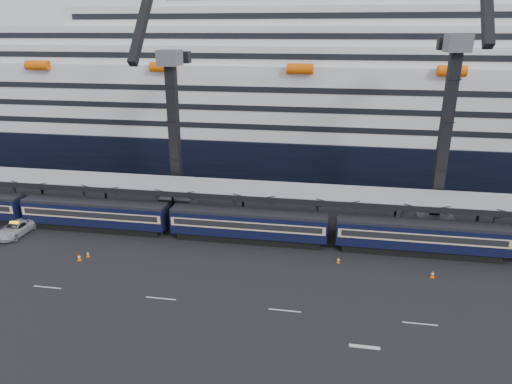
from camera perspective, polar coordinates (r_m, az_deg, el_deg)
ground at (r=46.80m, az=6.64°, el=-12.02°), size 260.00×260.00×0.00m
lane_markings at (r=42.94m, az=17.57°, el=-16.13°), size 111.00×4.27×0.02m
train at (r=54.95m, az=2.50°, el=-4.27°), size 133.05×3.00×4.05m
canopy at (r=57.21m, az=7.68°, el=-0.16°), size 130.00×6.25×5.53m
cruise_ship at (r=86.75m, az=8.08°, el=11.43°), size 214.09×28.84×34.00m
crane_dark_near at (r=63.51m, az=-10.35°, el=7.95°), size 4.50×17.75×35.08m
crane_dark_mid at (r=60.07m, az=22.75°, el=7.48°), size 4.50×18.24×39.64m
pickup_truck at (r=65.03m, az=-27.86°, el=-4.09°), size 2.92×5.96×1.63m
traffic_cone_b at (r=55.27m, az=-21.23°, el=-7.59°), size 0.43×0.43×0.85m
traffic_cone_c at (r=55.78m, az=-20.29°, el=-7.28°), size 0.37×0.37×0.73m
traffic_cone_d at (r=51.98m, az=10.26°, el=-8.35°), size 0.35×0.35×0.69m
traffic_cone_e at (r=51.77m, az=21.21°, el=-9.53°), size 0.40×0.40×0.80m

